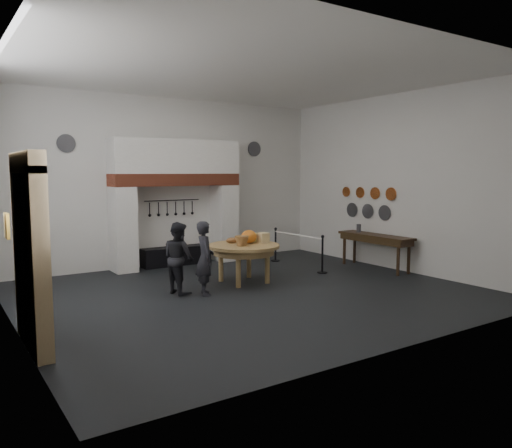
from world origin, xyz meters
TOP-DOWN VIEW (x-y plane):
  - floor at (0.00, 0.00)m, footprint 9.00×8.00m
  - ceiling at (0.00, 0.00)m, footprint 9.00×8.00m
  - wall_back at (0.00, 4.00)m, footprint 9.00×0.02m
  - wall_front at (0.00, -4.00)m, footprint 9.00×0.02m
  - wall_left at (-4.50, 0.00)m, footprint 0.02×8.00m
  - wall_right at (4.50, 0.00)m, footprint 0.02×8.00m
  - chimney_pier_left at (-1.48, 3.65)m, footprint 0.55×0.70m
  - chimney_pier_right at (1.48, 3.65)m, footprint 0.55×0.70m
  - hearth_brick_band at (0.00, 3.65)m, footprint 3.50×0.72m
  - chimney_hood at (0.00, 3.65)m, footprint 3.50×0.70m
  - iron_range at (0.00, 3.72)m, footprint 1.90×0.45m
  - utensil_rail at (0.00, 3.92)m, footprint 1.60×0.02m
  - door_recess at (-4.47, -1.00)m, footprint 0.04×1.10m
  - door_jamb_near at (-4.38, -1.70)m, footprint 0.22×0.30m
  - door_jamb_far at (-4.38, -0.30)m, footprint 0.22×0.30m
  - door_lintel at (-4.38, -1.00)m, footprint 0.22×1.70m
  - wall_plaque at (-4.45, 0.80)m, footprint 0.05×0.34m
  - work_table at (0.39, 0.89)m, footprint 1.70×1.70m
  - pumpkin at (0.59, 0.99)m, footprint 0.36×0.36m
  - cheese_block_big at (0.89, 0.84)m, footprint 0.22×0.22m
  - cheese_block_small at (0.87, 1.14)m, footprint 0.18×0.18m
  - wicker_basket at (0.24, 0.74)m, footprint 0.33×0.33m
  - bread_loaf at (0.29, 1.24)m, footprint 0.31×0.18m
  - visitor_near at (-0.88, 0.37)m, footprint 0.51×0.63m
  - visitor_far at (-1.28, 0.77)m, footprint 0.67×0.80m
  - side_table at (4.10, 0.37)m, footprint 0.55×2.20m
  - pewter_jug at (4.10, 0.97)m, footprint 0.12×0.12m
  - copper_pan_a at (4.46, 0.20)m, footprint 0.03×0.34m
  - copper_pan_b at (4.46, 0.75)m, footprint 0.03×0.32m
  - copper_pan_c at (4.46, 1.30)m, footprint 0.03×0.30m
  - copper_pan_d at (4.46, 1.85)m, footprint 0.03×0.28m
  - pewter_plate_left at (4.46, 0.40)m, footprint 0.03×0.40m
  - pewter_plate_mid at (4.46, 1.00)m, footprint 0.03×0.40m
  - pewter_plate_right at (4.46, 1.60)m, footprint 0.03×0.40m
  - pewter_plate_back_left at (-2.70, 3.96)m, footprint 0.44×0.03m
  - pewter_plate_back_right at (2.70, 3.96)m, footprint 0.44×0.03m
  - barrier_post_near at (2.59, 0.70)m, footprint 0.05×0.05m
  - barrier_post_far at (2.59, 2.70)m, footprint 0.05×0.05m
  - barrier_rope at (2.59, 1.70)m, footprint 0.04×2.00m

SIDE VIEW (x-z plane):
  - floor at x=0.00m, z-range -0.01..0.01m
  - iron_range at x=0.00m, z-range 0.00..0.50m
  - barrier_post_near at x=2.59m, z-range 0.00..0.90m
  - barrier_post_far at x=2.59m, z-range 0.00..0.90m
  - visitor_far at x=-1.28m, z-range 0.00..1.49m
  - visitor_near at x=-0.88m, z-range 0.00..1.52m
  - work_table at x=0.39m, z-range 0.80..0.88m
  - barrier_rope at x=2.59m, z-range 0.83..0.87m
  - side_table at x=4.10m, z-range 0.84..0.90m
  - bread_loaf at x=0.29m, z-range 0.87..1.01m
  - cheese_block_small at x=0.87m, z-range 0.88..1.07m
  - wicker_basket at x=0.24m, z-range 0.88..1.09m
  - cheese_block_big at x=0.89m, z-range 0.88..1.11m
  - pewter_jug at x=4.10m, z-range 0.90..1.12m
  - pumpkin at x=0.59m, z-range 0.88..1.18m
  - chimney_pier_left at x=-1.48m, z-range 0.00..2.15m
  - chimney_pier_right at x=1.48m, z-range 0.00..2.15m
  - door_recess at x=-4.47m, z-range 0.00..2.50m
  - door_jamb_near at x=-4.38m, z-range 0.00..2.60m
  - door_jamb_far at x=-4.38m, z-range 0.00..2.60m
  - pewter_plate_left at x=4.46m, z-range 1.25..1.65m
  - pewter_plate_mid at x=4.46m, z-range 1.25..1.65m
  - pewter_plate_right at x=4.46m, z-range 1.25..1.65m
  - wall_plaque at x=-4.45m, z-range 1.38..1.82m
  - utensil_rail at x=0.00m, z-range 1.74..1.76m
  - copper_pan_b at x=4.46m, z-range 1.79..2.11m
  - copper_pan_d at x=4.46m, z-range 1.81..2.09m
  - copper_pan_a at x=4.46m, z-range 1.78..2.12m
  - copper_pan_c at x=4.46m, z-range 1.80..2.10m
  - wall_back at x=0.00m, z-range 0.00..4.50m
  - wall_front at x=0.00m, z-range 0.00..4.50m
  - wall_left at x=-4.50m, z-range 0.00..4.50m
  - wall_right at x=4.50m, z-range 0.00..4.50m
  - hearth_brick_band at x=0.00m, z-range 2.15..2.47m
  - door_lintel at x=-4.38m, z-range 2.50..2.80m
  - chimney_hood at x=0.00m, z-range 2.47..3.37m
  - pewter_plate_back_left at x=-2.70m, z-range 2.98..3.42m
  - pewter_plate_back_right at x=2.70m, z-range 2.98..3.42m
  - ceiling at x=0.00m, z-range 4.49..4.51m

